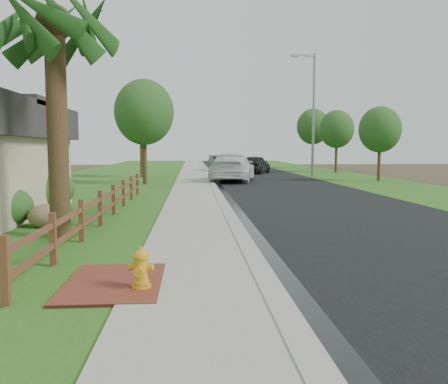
{
  "coord_description": "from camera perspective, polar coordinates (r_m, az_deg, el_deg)",
  "views": [
    {
      "loc": [
        -0.87,
        -8.95,
        2.35
      ],
      "look_at": [
        -0.02,
        3.58,
        1.19
      ],
      "focal_mm": 38.0,
      "sensor_mm": 36.0,
      "label": 1
    }
  ],
  "objects": [
    {
      "name": "ranch_fence",
      "position": [
        15.69,
        -13.86,
        -1.22
      ],
      "size": [
        0.12,
        16.92,
        1.1
      ],
      "color": "#442816",
      "rests_on": "ground"
    },
    {
      "name": "fire_hydrant",
      "position": [
        7.85,
        -9.93,
        -9.1
      ],
      "size": [
        0.45,
        0.36,
        0.68
      ],
      "color": "yellow",
      "rests_on": "sidewalk"
    },
    {
      "name": "dark_car_mid",
      "position": [
        44.37,
        3.79,
        3.35
      ],
      "size": [
        3.74,
        5.31,
        1.68
      ],
      "primitive_type": "imported",
      "rotation": [
        0.0,
        0.0,
        2.74
      ],
      "color": "black",
      "rests_on": "road"
    },
    {
      "name": "sidewalk",
      "position": [
        44.01,
        -3.9,
        2.28
      ],
      "size": [
        2.2,
        90.0,
        0.1
      ],
      "primitive_type": "cube",
      "color": "gray",
      "rests_on": "ground"
    },
    {
      "name": "wet_gutter",
      "position": [
        44.04,
        -1.75,
        2.25
      ],
      "size": [
        0.5,
        90.0,
        0.0
      ],
      "primitive_type": "cube",
      "color": "black",
      "rests_on": "road"
    },
    {
      "name": "tree_mid_left",
      "position": [
        38.44,
        -9.92,
        8.85
      ],
      "size": [
        3.88,
        3.88,
        6.94
      ],
      "color": "#312114",
      "rests_on": "ground"
    },
    {
      "name": "shrub_d",
      "position": [
        18.94,
        -21.14,
        0.31
      ],
      "size": [
        2.71,
        2.71,
        1.65
      ],
      "primitive_type": "ellipsoid",
      "rotation": [
        0.0,
        0.0,
        -0.13
      ],
      "color": "#1A4017",
      "rests_on": "ground"
    },
    {
      "name": "brick_patch",
      "position": [
        8.38,
        -13.06,
        -10.76
      ],
      "size": [
        1.6,
        2.4,
        0.11
      ],
      "primitive_type": "cube",
      "color": "maroon",
      "rests_on": "ground"
    },
    {
      "name": "dark_car_far",
      "position": [
        48.29,
        -0.45,
        3.45
      ],
      "size": [
        2.43,
        4.98,
        1.57
      ],
      "primitive_type": "imported",
      "rotation": [
        0.0,
        0.0,
        0.17
      ],
      "color": "black",
      "rests_on": "road"
    },
    {
      "name": "white_suv",
      "position": [
        33.63,
        1.04,
        2.99
      ],
      "size": [
        4.04,
        7.2,
        1.97
      ],
      "primitive_type": "imported",
      "rotation": [
        0.0,
        0.0,
        2.94
      ],
      "color": "silver",
      "rests_on": "road"
    },
    {
      "name": "tree_far_right",
      "position": [
        55.68,
        10.66,
        7.73
      ],
      "size": [
        3.73,
        3.73,
        6.88
      ],
      "color": "#312114",
      "rests_on": "ground"
    },
    {
      "name": "streetlight",
      "position": [
        38.32,
        10.51,
        9.9
      ],
      "size": [
        2.13,
        1.05,
        9.69
      ],
      "color": "gray",
      "rests_on": "ground"
    },
    {
      "name": "tree_near_left",
      "position": [
        31.0,
        -9.59,
        9.42
      ],
      "size": [
        3.8,
        3.8,
        6.73
      ],
      "color": "#312114",
      "rests_on": "ground"
    },
    {
      "name": "curb",
      "position": [
        44.03,
        -2.21,
        2.3
      ],
      "size": [
        0.4,
        90.0,
        0.12
      ],
      "primitive_type": "cube",
      "color": "gray",
      "rests_on": "ground"
    },
    {
      "name": "ground",
      "position": [
        9.3,
        1.66,
        -9.38
      ],
      "size": [
        120.0,
        120.0,
        0.0
      ],
      "primitive_type": "plane",
      "color": "#39321F"
    },
    {
      "name": "tree_mid_right",
      "position": [
        47.04,
        13.4,
        7.36
      ],
      "size": [
        3.31,
        3.31,
        6.0
      ],
      "color": "#312114",
      "rests_on": "ground"
    },
    {
      "name": "palm_tree",
      "position": [
        13.3,
        -19.78,
        18.77
      ],
      "size": [
        3.6,
        3.6,
        6.6
      ],
      "color": "#312114",
      "rests_on": "ground"
    },
    {
      "name": "boulder",
      "position": [
        14.88,
        -20.57,
        -2.74
      ],
      "size": [
        1.13,
        0.87,
        0.72
      ],
      "primitive_type": "ellipsoid",
      "rotation": [
        0.0,
        0.0,
        0.06
      ],
      "color": "brown",
      "rests_on": "ground"
    },
    {
      "name": "tree_near_right",
      "position": [
        35.04,
        18.25,
        7.14
      ],
      "size": [
        2.92,
        2.92,
        5.26
      ],
      "color": "#312114",
      "rests_on": "ground"
    },
    {
      "name": "lawn_near",
      "position": [
        44.59,
        -13.07,
        2.16
      ],
      "size": [
        9.0,
        90.0,
        0.04
      ],
      "primitive_type": "cube",
      "color": "#225017",
      "rests_on": "ground"
    },
    {
      "name": "verge_far",
      "position": [
        45.72,
        11.85,
        2.25
      ],
      "size": [
        6.0,
        90.0,
        0.04
      ],
      "primitive_type": "cube",
      "color": "#225017",
      "rests_on": "ground"
    },
    {
      "name": "shrub_b",
      "position": [
        15.55,
        -25.07,
        -1.63
      ],
      "size": [
        2.26,
        2.26,
        1.23
      ],
      "primitive_type": "ellipsoid",
      "rotation": [
        0.0,
        0.0,
        0.35
      ],
      "color": "#1A4017",
      "rests_on": "ground"
    },
    {
      "name": "road",
      "position": [
        44.35,
        3.23,
        2.26
      ],
      "size": [
        8.0,
        90.0,
        0.02
      ],
      "primitive_type": "cube",
      "color": "black",
      "rests_on": "ground"
    },
    {
      "name": "grass_strip",
      "position": [
        44.06,
        -6.37,
        2.24
      ],
      "size": [
        1.6,
        90.0,
        0.06
      ],
      "primitive_type": "cube",
      "color": "#225017",
      "rests_on": "ground"
    }
  ]
}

